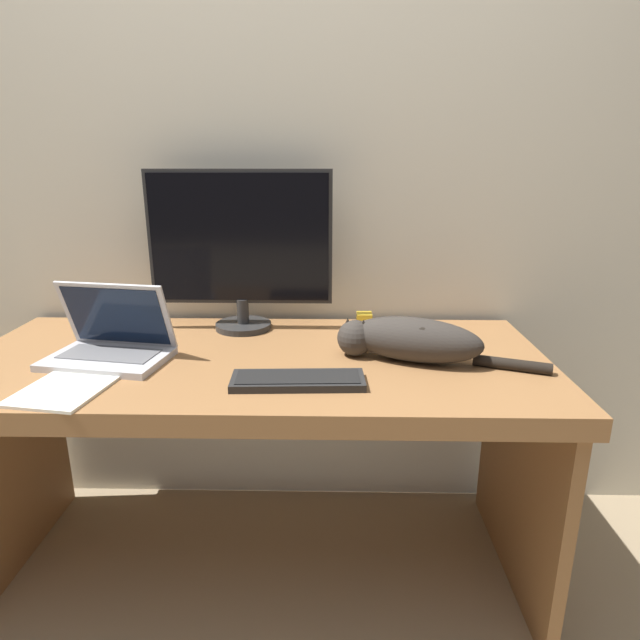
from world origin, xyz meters
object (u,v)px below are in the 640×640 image
external_keyboard (298,380)px  cat (409,339)px  laptop (110,345)px  monitor (240,247)px

external_keyboard → cat: cat is taller
laptop → external_keyboard: (0.55, -0.17, -0.03)m
monitor → cat: size_ratio=1.04×
monitor → external_keyboard: (0.21, -0.47, -0.27)m
laptop → monitor: bearing=51.9°
laptop → cat: laptop is taller
laptop → external_keyboard: bearing=-7.4°
monitor → external_keyboard: size_ratio=1.74×
monitor → cat: (0.52, -0.29, -0.22)m
monitor → cat: 0.64m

